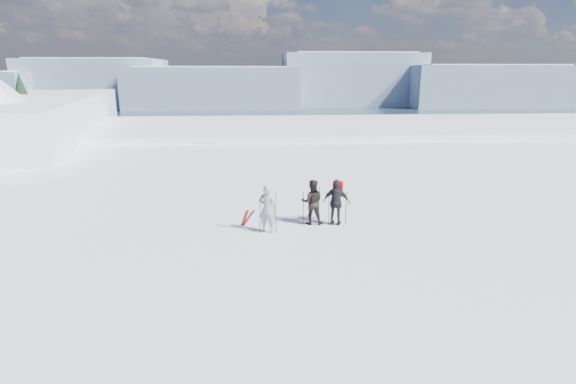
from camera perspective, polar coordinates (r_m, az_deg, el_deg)
The scene contains 8 objects.
lake_basin at distance 42.17m, azimuth -0.86°, elevation -0.85°, with size 820.00×820.00×71.62m.
far_mountain_range at distance 466.51m, azimuth -0.40°, elevation 13.66°, with size 770.00×110.00×53.00m.
skier_grey at distance 14.62m, azimuth -2.64°, elevation -2.12°, with size 0.58×0.38×1.60m, color gray.
skier_dark at distance 15.41m, azimuth 3.07°, elevation -1.27°, with size 0.76×0.59×1.57m, color black.
skier_pack at distance 15.38m, azimuth 6.17°, elevation -1.32°, with size 0.94×0.39×1.60m, color black.
backpack at distance 15.35m, azimuth 6.44°, elevation 2.70°, with size 0.34×0.19×0.50m, color red.
ski_poles at distance 15.08m, azimuth 2.30°, elevation -2.30°, with size 2.97×0.77×1.36m.
skis_loose at distance 16.28m, azimuth -5.22°, elevation -3.24°, with size 0.49×1.70×0.03m.
Camera 1 is at (-2.42, -10.46, 5.14)m, focal length 28.00 mm.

